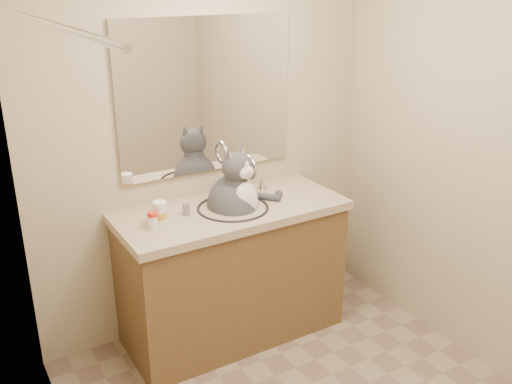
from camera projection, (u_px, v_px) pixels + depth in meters
room at (340, 206)px, 2.40m from camera, size 2.22×2.52×2.42m
vanity at (232, 269)px, 3.44m from camera, size 1.34×0.59×1.12m
mirror at (207, 96)px, 3.30m from camera, size 1.10×0.02×0.90m
shower_curtain at (89, 298)px, 2.04m from camera, size 0.02×1.30×1.93m
cat at (234, 202)px, 3.30m from camera, size 0.48×0.39×0.58m
pill_bottle_redcap at (153, 220)px, 3.00m from camera, size 0.06×0.06×0.09m
pill_bottle_orange at (160, 213)px, 3.06m from camera, size 0.09×0.09×0.13m
grey_canister at (186, 210)px, 3.18m from camera, size 0.05×0.05×0.06m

